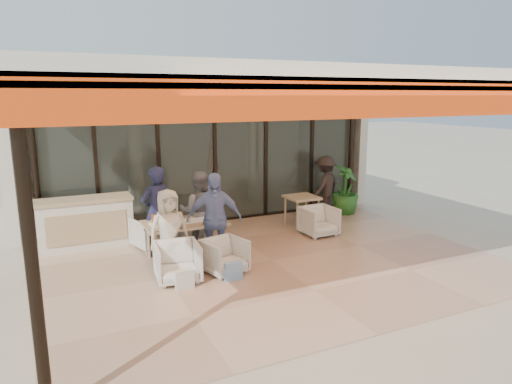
# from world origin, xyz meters

# --- Properties ---
(ground) EXTENTS (70.00, 70.00, 0.00)m
(ground) POSITION_xyz_m (0.00, 0.00, 0.00)
(ground) COLOR #C6B293
(ground) RESTS_ON ground
(terrace_floor) EXTENTS (8.00, 6.00, 0.01)m
(terrace_floor) POSITION_xyz_m (0.00, 0.00, 0.01)
(terrace_floor) COLOR tan
(terrace_floor) RESTS_ON ground
(terrace_structure) EXTENTS (8.00, 6.00, 3.40)m
(terrace_structure) POSITION_xyz_m (0.00, -0.26, 3.25)
(terrace_structure) COLOR silver
(terrace_structure) RESTS_ON ground
(glass_storefront) EXTENTS (8.08, 0.10, 3.20)m
(glass_storefront) POSITION_xyz_m (0.00, 3.00, 1.60)
(glass_storefront) COLOR #9EADA3
(glass_storefront) RESTS_ON ground
(interior_block) EXTENTS (9.05, 3.62, 3.52)m
(interior_block) POSITION_xyz_m (0.01, 5.31, 2.23)
(interior_block) COLOR silver
(interior_block) RESTS_ON ground
(host_counter) EXTENTS (1.85, 0.65, 1.04)m
(host_counter) POSITION_xyz_m (-3.05, 2.30, 0.53)
(host_counter) COLOR silver
(host_counter) RESTS_ON ground
(dining_table) EXTENTS (1.50, 0.90, 0.93)m
(dining_table) POSITION_xyz_m (-1.43, 0.79, 0.69)
(dining_table) COLOR tan
(dining_table) RESTS_ON ground
(chair_far_left) EXTENTS (0.85, 0.82, 0.72)m
(chair_far_left) POSITION_xyz_m (-1.84, 1.74, 0.36)
(chair_far_left) COLOR silver
(chair_far_left) RESTS_ON ground
(chair_far_right) EXTENTS (0.77, 0.75, 0.64)m
(chair_far_right) POSITION_xyz_m (-1.00, 1.74, 0.32)
(chair_far_right) COLOR silver
(chair_far_right) RESTS_ON ground
(chair_near_left) EXTENTS (0.78, 0.74, 0.74)m
(chair_near_left) POSITION_xyz_m (-1.84, -0.16, 0.37)
(chair_near_left) COLOR silver
(chair_near_left) RESTS_ON ground
(chair_near_right) EXTENTS (0.80, 0.77, 0.68)m
(chair_near_right) POSITION_xyz_m (-1.00, -0.16, 0.34)
(chair_near_right) COLOR silver
(chair_near_right) RESTS_ON ground
(diner_navy) EXTENTS (0.74, 0.61, 1.75)m
(diner_navy) POSITION_xyz_m (-1.84, 1.24, 0.88)
(diner_navy) COLOR #191B37
(diner_navy) RESTS_ON ground
(diner_grey) EXTENTS (0.94, 0.84, 1.60)m
(diner_grey) POSITION_xyz_m (-1.00, 1.24, 0.80)
(diner_grey) COLOR slate
(diner_grey) RESTS_ON ground
(diner_cream) EXTENTS (0.76, 0.53, 1.48)m
(diner_cream) POSITION_xyz_m (-1.84, 0.34, 0.74)
(diner_cream) COLOR beige
(diner_cream) RESTS_ON ground
(diner_periwinkle) EXTENTS (1.08, 0.68, 1.71)m
(diner_periwinkle) POSITION_xyz_m (-1.00, 0.34, 0.86)
(diner_periwinkle) COLOR #6C7AB5
(diner_periwinkle) RESTS_ON ground
(tote_bag_cream) EXTENTS (0.30, 0.10, 0.34)m
(tote_bag_cream) POSITION_xyz_m (-1.84, -0.56, 0.17)
(tote_bag_cream) COLOR silver
(tote_bag_cream) RESTS_ON ground
(tote_bag_blue) EXTENTS (0.30, 0.10, 0.34)m
(tote_bag_blue) POSITION_xyz_m (-1.00, -0.56, 0.17)
(tote_bag_blue) COLOR #99BFD8
(tote_bag_blue) RESTS_ON ground
(side_table) EXTENTS (0.70, 0.70, 0.74)m
(side_table) POSITION_xyz_m (1.68, 1.74, 0.64)
(side_table) COLOR tan
(side_table) RESTS_ON ground
(side_chair) EXTENTS (0.72, 0.68, 0.72)m
(side_chair) POSITION_xyz_m (1.68, 0.99, 0.36)
(side_chair) COLOR silver
(side_chair) RESTS_ON ground
(standing_woman) EXTENTS (1.16, 0.97, 1.55)m
(standing_woman) POSITION_xyz_m (2.76, 2.40, 0.78)
(standing_woman) COLOR black
(standing_woman) RESTS_ON ground
(potted_palm) EXTENTS (1.03, 1.03, 1.30)m
(potted_palm) POSITION_xyz_m (3.31, 2.30, 0.65)
(potted_palm) COLOR #1E5919
(potted_palm) RESTS_ON ground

